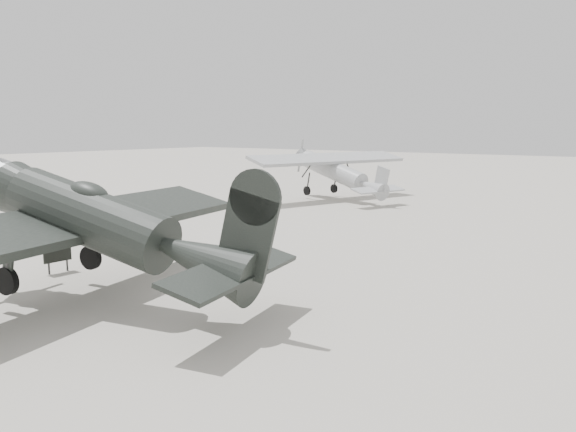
{
  "coord_description": "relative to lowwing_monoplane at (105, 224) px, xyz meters",
  "views": [
    {
      "loc": [
        10.29,
        -10.68,
        4.08
      ],
      "look_at": [
        0.5,
        2.62,
        1.5
      ],
      "focal_mm": 35.0,
      "sensor_mm": 36.0,
      "label": 1
    }
  ],
  "objects": [
    {
      "name": "sign_board",
      "position": [
        -3.8,
        1.07,
        -1.23
      ],
      "size": [
        0.12,
        0.81,
        1.17
      ],
      "rotation": [
        0.0,
        0.0,
        -0.08
      ],
      "color": "#333333",
      "rests_on": "ground"
    },
    {
      "name": "ground",
      "position": [
        0.48,
        3.07,
        -1.93
      ],
      "size": [
        160.0,
        160.0,
        0.0
      ],
      "primitive_type": "plane",
      "color": "#9F988D",
      "rests_on": "ground"
    },
    {
      "name": "highwing_monoplane",
      "position": [
        -6.11,
        19.97,
        -0.06
      ],
      "size": [
        7.56,
        10.5,
        2.99
      ],
      "rotation": [
        0.0,
        0.23,
        -0.31
      ],
      "color": "gray",
      "rests_on": "ground"
    },
    {
      "name": "lowwing_monoplane",
      "position": [
        0.0,
        0.0,
        0.0
      ],
      "size": [
        8.21,
        11.39,
        3.66
      ],
      "rotation": [
        0.0,
        0.24,
        0.19
      ],
      "color": "black",
      "rests_on": "ground"
    }
  ]
}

